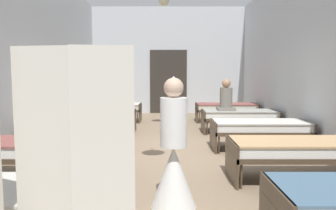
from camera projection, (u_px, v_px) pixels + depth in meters
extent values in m
cube|color=#8C755B|center=(168.00, 152.00, 6.59)|extent=(6.34, 12.78, 0.10)
cube|color=silver|center=(168.00, 61.00, 12.55)|extent=(6.14, 0.20, 4.01)
cube|color=silver|center=(15.00, 48.00, 6.38)|extent=(0.20, 12.18, 4.01)
cube|color=silver|center=(320.00, 48.00, 6.40)|extent=(0.20, 12.18, 4.01)
cube|color=#2D2823|center=(168.00, 82.00, 12.51)|extent=(1.40, 0.06, 2.40)
sphere|color=beige|center=(163.00, 0.00, 8.38)|extent=(0.28, 0.28, 0.28)
cylinder|color=#473828|center=(96.00, 176.00, 4.31)|extent=(0.03, 0.03, 0.34)
cylinder|color=#473828|center=(106.00, 162.00, 5.03)|extent=(0.03, 0.03, 0.34)
cube|color=#473828|center=(40.00, 154.00, 4.65)|extent=(1.90, 0.84, 0.07)
cube|color=#473828|center=(106.00, 160.00, 4.66)|extent=(0.04, 0.84, 0.57)
cube|color=white|center=(40.00, 147.00, 4.64)|extent=(1.82, 0.78, 0.14)
cube|color=#8C4C47|center=(39.00, 141.00, 4.63)|extent=(1.86, 0.82, 0.02)
cylinder|color=#473828|center=(240.00, 176.00, 4.32)|extent=(0.03, 0.03, 0.34)
cylinder|color=#473828|center=(230.00, 161.00, 5.03)|extent=(0.03, 0.03, 0.34)
cube|color=#473828|center=(296.00, 154.00, 4.66)|extent=(1.90, 0.84, 0.07)
cube|color=#473828|center=(231.00, 160.00, 4.66)|extent=(0.04, 0.84, 0.57)
cube|color=white|center=(297.00, 147.00, 4.65)|extent=(1.82, 0.78, 0.14)
cube|color=tan|center=(297.00, 141.00, 4.64)|extent=(1.86, 0.82, 0.02)
cylinder|color=#473828|center=(26.00, 145.00, 6.20)|extent=(0.03, 0.03, 0.34)
cylinder|color=#473828|center=(40.00, 138.00, 6.92)|extent=(0.03, 0.03, 0.34)
cylinder|color=#473828|center=(118.00, 145.00, 6.20)|extent=(0.03, 0.03, 0.34)
cylinder|color=#473828|center=(123.00, 137.00, 6.92)|extent=(0.03, 0.03, 0.34)
cube|color=#473828|center=(77.00, 131.00, 6.54)|extent=(1.90, 0.84, 0.07)
cube|color=#473828|center=(30.00, 135.00, 6.55)|extent=(0.04, 0.84, 0.57)
cube|color=#473828|center=(123.00, 135.00, 6.55)|extent=(0.04, 0.84, 0.57)
cube|color=white|center=(77.00, 126.00, 6.53)|extent=(1.82, 0.78, 0.14)
cube|color=beige|center=(76.00, 122.00, 6.52)|extent=(1.86, 0.82, 0.02)
cylinder|color=#473828|center=(218.00, 145.00, 6.21)|extent=(0.03, 0.03, 0.34)
cylinder|color=#473828|center=(213.00, 137.00, 6.93)|extent=(0.03, 0.03, 0.34)
cylinder|color=#473828|center=(310.00, 145.00, 6.21)|extent=(0.03, 0.03, 0.34)
cylinder|color=#473828|center=(295.00, 137.00, 6.93)|extent=(0.03, 0.03, 0.34)
cube|color=#473828|center=(259.00, 131.00, 6.55)|extent=(1.90, 0.84, 0.07)
cube|color=#473828|center=(212.00, 135.00, 6.56)|extent=(0.04, 0.84, 0.57)
cube|color=#473828|center=(305.00, 135.00, 6.56)|extent=(0.04, 0.84, 0.57)
cube|color=white|center=(259.00, 126.00, 6.54)|extent=(1.82, 0.78, 0.14)
cube|color=beige|center=(259.00, 122.00, 6.53)|extent=(1.86, 0.82, 0.02)
cylinder|color=#473828|center=(59.00, 128.00, 8.09)|extent=(0.03, 0.03, 0.34)
cylinder|color=#473828|center=(68.00, 124.00, 8.81)|extent=(0.03, 0.03, 0.34)
cylinder|color=#473828|center=(129.00, 128.00, 8.10)|extent=(0.03, 0.03, 0.34)
cylinder|color=#473828|center=(132.00, 124.00, 8.81)|extent=(0.03, 0.03, 0.34)
cube|color=#473828|center=(97.00, 118.00, 8.43)|extent=(1.90, 0.84, 0.07)
cube|color=#473828|center=(61.00, 121.00, 8.44)|extent=(0.04, 0.84, 0.57)
cube|color=#473828|center=(133.00, 121.00, 8.44)|extent=(0.04, 0.84, 0.57)
cube|color=white|center=(97.00, 114.00, 8.42)|extent=(1.82, 0.78, 0.14)
cube|color=slate|center=(97.00, 111.00, 8.41)|extent=(1.86, 0.82, 0.02)
cylinder|color=#473828|center=(206.00, 128.00, 8.10)|extent=(0.03, 0.03, 0.34)
cylinder|color=#473828|center=(203.00, 124.00, 8.82)|extent=(0.03, 0.03, 0.34)
cylinder|color=#473828|center=(277.00, 128.00, 8.10)|extent=(0.03, 0.03, 0.34)
cylinder|color=#473828|center=(268.00, 124.00, 8.82)|extent=(0.03, 0.03, 0.34)
cube|color=#473828|center=(238.00, 118.00, 8.44)|extent=(1.90, 0.84, 0.07)
cube|color=#473828|center=(202.00, 121.00, 8.45)|extent=(0.04, 0.84, 0.57)
cube|color=#473828|center=(274.00, 121.00, 8.45)|extent=(0.04, 0.84, 0.57)
cube|color=white|center=(239.00, 114.00, 8.43)|extent=(1.82, 0.78, 0.14)
cube|color=#9E9E93|center=(239.00, 111.00, 8.42)|extent=(1.86, 0.82, 0.02)
cylinder|color=#473828|center=(79.00, 118.00, 9.98)|extent=(0.03, 0.03, 0.34)
cylinder|color=#473828|center=(85.00, 115.00, 10.70)|extent=(0.03, 0.03, 0.34)
cylinder|color=#473828|center=(137.00, 118.00, 9.99)|extent=(0.03, 0.03, 0.34)
cylinder|color=#473828|center=(139.00, 115.00, 10.70)|extent=(0.03, 0.03, 0.34)
cube|color=#473828|center=(110.00, 110.00, 10.32)|extent=(1.90, 0.84, 0.07)
cube|color=#473828|center=(80.00, 113.00, 10.33)|extent=(0.04, 0.84, 0.57)
cube|color=#473828|center=(139.00, 113.00, 10.33)|extent=(0.04, 0.84, 0.57)
cube|color=silver|center=(110.00, 107.00, 10.31)|extent=(1.82, 0.78, 0.14)
cube|color=beige|center=(110.00, 104.00, 10.31)|extent=(1.86, 0.82, 0.02)
cylinder|color=#473828|center=(199.00, 118.00, 9.99)|extent=(0.03, 0.03, 0.34)
cylinder|color=#473828|center=(197.00, 115.00, 10.71)|extent=(0.03, 0.03, 0.34)
cylinder|color=#473828|center=(256.00, 118.00, 10.00)|extent=(0.03, 0.03, 0.34)
cylinder|color=#473828|center=(250.00, 115.00, 10.71)|extent=(0.03, 0.03, 0.34)
cube|color=#473828|center=(225.00, 110.00, 10.33)|extent=(1.90, 0.84, 0.07)
cube|color=#473828|center=(196.00, 113.00, 10.34)|extent=(0.04, 0.84, 0.57)
cube|color=#473828|center=(255.00, 113.00, 10.34)|extent=(0.04, 0.84, 0.57)
cube|color=silver|center=(225.00, 106.00, 10.32)|extent=(1.82, 0.78, 0.14)
cube|color=#8C4C47|center=(226.00, 104.00, 10.31)|extent=(1.86, 0.82, 0.02)
cone|color=white|center=(173.00, 177.00, 3.72)|extent=(0.52, 0.52, 0.70)
cylinder|color=white|center=(173.00, 122.00, 3.66)|extent=(0.30, 0.30, 0.55)
sphere|color=beige|center=(173.00, 88.00, 3.62)|extent=(0.22, 0.22, 0.22)
cone|color=white|center=(173.00, 81.00, 3.61)|extent=(0.18, 0.18, 0.10)
cylinder|color=slate|center=(225.00, 99.00, 8.39)|extent=(0.32, 0.32, 0.58)
cube|color=slate|center=(225.00, 109.00, 8.42)|extent=(0.44, 0.44, 0.08)
sphere|color=#A87A5B|center=(225.00, 83.00, 8.36)|extent=(0.22, 0.22, 0.22)
cube|color=silver|center=(44.00, 170.00, 2.27)|extent=(0.42, 0.09, 1.70)
cube|color=silver|center=(103.00, 173.00, 2.21)|extent=(0.42, 0.09, 1.70)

